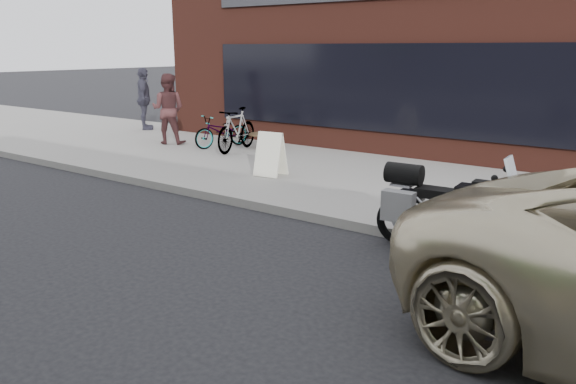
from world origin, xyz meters
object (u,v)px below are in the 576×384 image
cafe_patron_right (144,99)px  cafe_patron_left (168,109)px  bicycle_front (222,131)px  motorcycle (444,210)px  bicycle_rear (237,130)px  sandwich_sign (271,154)px  cafe_table (261,135)px

cafe_patron_right → cafe_patron_left: bearing=-167.1°
bicycle_front → cafe_patron_left: 1.63m
motorcycle → bicycle_rear: bearing=148.8°
motorcycle → cafe_patron_left: size_ratio=1.18×
bicycle_front → sandwich_sign: size_ratio=1.81×
cafe_table → cafe_patron_left: bearing=-159.9°
motorcycle → cafe_patron_left: cafe_patron_left is taller
bicycle_front → cafe_table: (0.90, 0.47, -0.07)m
bicycle_rear → cafe_patron_right: 4.93m
motorcycle → sandwich_sign: (-4.22, 1.86, -0.01)m
sandwich_sign → cafe_patron_right: size_ratio=0.46×
motorcycle → bicycle_front: 8.12m
motorcycle → bicycle_rear: motorcycle is taller
cafe_table → sandwich_sign: bearing=-48.2°
sandwich_sign → cafe_patron_right: bearing=151.4°
cafe_patron_right → sandwich_sign: bearing=-160.8°
bicycle_front → cafe_patron_right: cafe_patron_right is taller
bicycle_rear → cafe_table: bicycle_rear is taller
bicycle_rear → cafe_table: bearing=60.9°
bicycle_front → sandwich_sign: (2.99, -1.87, 0.02)m
bicycle_front → sandwich_sign: bearing=-16.7°
sandwich_sign → cafe_table: size_ratio=1.33×
motorcycle → bicycle_rear: (-6.55, 3.53, 0.09)m
cafe_patron_left → bicycle_front: bearing=168.1°
motorcycle → sandwich_sign: size_ratio=2.50×
cafe_patron_left → cafe_patron_right: size_ratio=0.96×
bicycle_front → bicycle_rear: bicycle_rear is taller
sandwich_sign → cafe_table: bearing=125.3°
bicycle_rear → cafe_patron_left: cafe_patron_left is taller
cafe_table → cafe_patron_left: 2.61m
motorcycle → cafe_table: 7.59m
cafe_patron_right → bicycle_rear: bearing=-152.8°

